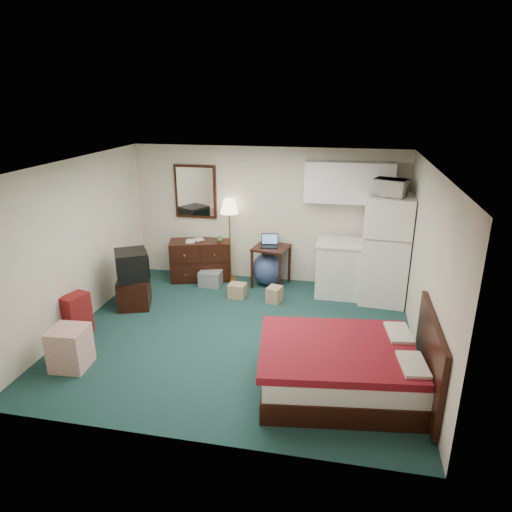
% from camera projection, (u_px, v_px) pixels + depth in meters
% --- Properties ---
extents(floor, '(5.00, 4.50, 0.01)m').
position_uv_depth(floor, '(240.00, 334.00, 6.78)').
color(floor, '#1D423D').
rests_on(floor, ground).
extents(ceiling, '(5.00, 4.50, 0.01)m').
position_uv_depth(ceiling, '(237.00, 165.00, 5.94)').
color(ceiling, beige).
rests_on(ceiling, walls).
extents(walls, '(5.01, 4.51, 2.50)m').
position_uv_depth(walls, '(239.00, 255.00, 6.36)').
color(walls, beige).
rests_on(walls, floor).
extents(mirror, '(0.80, 0.06, 1.00)m').
position_uv_depth(mirror, '(196.00, 192.00, 8.52)').
color(mirror, white).
rests_on(mirror, walls).
extents(upper_cabinets, '(1.50, 0.35, 0.70)m').
position_uv_depth(upper_cabinets, '(349.00, 182.00, 7.77)').
color(upper_cabinets, white).
rests_on(upper_cabinets, walls).
extents(headboard, '(0.06, 1.56, 1.00)m').
position_uv_depth(headboard, '(429.00, 359.00, 5.15)').
color(headboard, black).
rests_on(headboard, walls).
extents(dresser, '(1.22, 0.81, 0.76)m').
position_uv_depth(dresser, '(200.00, 260.00, 8.71)').
color(dresser, black).
rests_on(dresser, floor).
extents(floor_lamp, '(0.40, 0.40, 1.58)m').
position_uv_depth(floor_lamp, '(230.00, 240.00, 8.53)').
color(floor_lamp, gold).
rests_on(floor_lamp, floor).
extents(desk, '(0.70, 0.70, 0.76)m').
position_uv_depth(desk, '(271.00, 266.00, 8.41)').
color(desk, black).
rests_on(desk, floor).
extents(exercise_ball, '(0.64, 0.64, 0.61)m').
position_uv_depth(exercise_ball, '(268.00, 269.00, 8.47)').
color(exercise_ball, navy).
rests_on(exercise_ball, floor).
extents(kitchen_counter, '(0.87, 0.67, 0.94)m').
position_uv_depth(kitchen_counter, '(342.00, 269.00, 7.99)').
color(kitchen_counter, white).
rests_on(kitchen_counter, floor).
extents(fridge, '(0.82, 0.82, 1.83)m').
position_uv_depth(fridge, '(386.00, 250.00, 7.61)').
color(fridge, white).
rests_on(fridge, floor).
extents(bed, '(1.99, 1.64, 0.58)m').
position_uv_depth(bed, '(340.00, 369.00, 5.41)').
color(bed, maroon).
rests_on(bed, floor).
extents(tv_stand, '(0.65, 0.68, 0.50)m').
position_uv_depth(tv_stand, '(134.00, 292.00, 7.60)').
color(tv_stand, black).
rests_on(tv_stand, floor).
extents(suitcase, '(0.35, 0.44, 0.63)m').
position_uv_depth(suitcase, '(77.00, 315.00, 6.70)').
color(suitcase, maroon).
rests_on(suitcase, floor).
extents(retail_box, '(0.47, 0.47, 0.55)m').
position_uv_depth(retail_box, '(70.00, 348.00, 5.89)').
color(retail_box, silver).
rests_on(retail_box, floor).
extents(file_bin, '(0.40, 0.31, 0.28)m').
position_uv_depth(file_bin, '(210.00, 278.00, 8.47)').
color(file_bin, gray).
rests_on(file_bin, floor).
extents(cardboard_box_a, '(0.31, 0.27, 0.24)m').
position_uv_depth(cardboard_box_a, '(237.00, 290.00, 7.99)').
color(cardboard_box_a, '#988159').
rests_on(cardboard_box_a, floor).
extents(cardboard_box_b, '(0.29, 0.32, 0.27)m').
position_uv_depth(cardboard_box_b, '(274.00, 294.00, 7.81)').
color(cardboard_box_b, '#988159').
rests_on(cardboard_box_b, floor).
extents(laptop, '(0.33, 0.28, 0.21)m').
position_uv_depth(laptop, '(269.00, 241.00, 8.23)').
color(laptop, black).
rests_on(laptop, desk).
extents(crt_tv, '(0.72, 0.73, 0.47)m').
position_uv_depth(crt_tv, '(131.00, 265.00, 7.44)').
color(crt_tv, black).
rests_on(crt_tv, tv_stand).
extents(microwave, '(0.56, 0.43, 0.34)m').
position_uv_depth(microwave, '(390.00, 186.00, 7.22)').
color(microwave, white).
rests_on(microwave, fridge).
extents(book_a, '(0.17, 0.06, 0.24)m').
position_uv_depth(book_a, '(186.00, 236.00, 8.49)').
color(book_a, '#988159').
rests_on(book_a, dresser).
extents(book_b, '(0.14, 0.11, 0.22)m').
position_uv_depth(book_b, '(195.00, 235.00, 8.56)').
color(book_b, '#988159').
rests_on(book_b, dresser).
extents(mug, '(0.12, 0.10, 0.12)m').
position_uv_depth(mug, '(220.00, 239.00, 8.52)').
color(mug, '#4C853F').
rests_on(mug, dresser).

